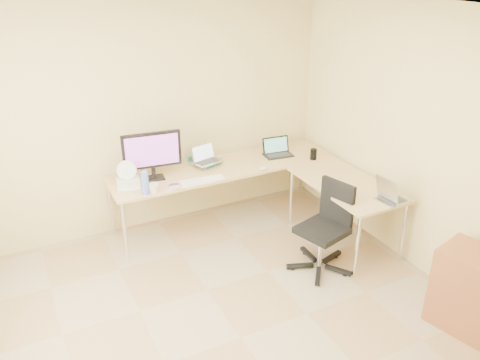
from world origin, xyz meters
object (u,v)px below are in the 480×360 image
office_chair (322,226)px  keyboard (202,180)px  laptop_center (207,154)px  laptop_black (278,147)px  desk_fan (126,173)px  water_bottle (145,183)px  desk_return (344,213)px  laptop_return (394,190)px  cabinet (469,290)px  desk_main (225,194)px  monitor (152,156)px  mug (153,188)px

office_chair → keyboard: bearing=113.6°
laptop_center → laptop_black: laptop_center is taller
laptop_black → desk_fan: size_ratio=1.31×
water_bottle → desk_return: bearing=-19.4°
laptop_return → cabinet: bearing=172.1°
laptop_black → desk_fan: bearing=-175.3°
desk_main → keyboard: size_ratio=5.56×
laptop_black → water_bottle: 1.76m
desk_return → cabinet: bearing=-85.9°
monitor → mug: monitor is taller
water_bottle → cabinet: bearing=-47.2°
monitor → water_bottle: size_ratio=2.52×
laptop_black → cabinet: 2.63m
desk_return → laptop_center: 1.65m
desk_main → monitor: size_ratio=4.25×
cabinet → mug: bearing=117.3°
desk_fan → mug: bearing=-41.7°
cabinet → keyboard: bearing=108.4°
laptop_return → laptop_black: bearing=9.2°
laptop_black → desk_fan: desk_fan is taller
laptop_black → cabinet: size_ratio=0.46×
laptop_center → keyboard: laptop_center is taller
water_bottle → desk_fan: bearing=109.9°
laptop_black → monitor: bearing=-175.9°
desk_return → desk_fan: (-2.10, 1.01, 0.49)m
laptop_black → mug: bearing=-164.8°
desk_main → cabinet: (1.09, -2.57, -0.01)m
desk_main → laptop_center: (-0.18, 0.06, 0.52)m
mug → desk_return: bearing=-20.2°
laptop_center → desk_fan: 0.94m
keyboard → cabinet: size_ratio=0.65×
desk_fan → office_chair: 2.09m
laptop_center → desk_fan: bearing=168.3°
water_bottle → laptop_black: bearing=9.5°
water_bottle → desk_fan: (-0.11, 0.31, 0.01)m
mug → cabinet: (2.02, -2.27, -0.42)m
keyboard → laptop_return: (1.51, -1.26, 0.10)m
laptop_center → laptop_return: laptop_center is taller
laptop_black → laptop_return: laptop_return is taller
desk_return → office_chair: size_ratio=1.40×
keyboard → cabinet: bearing=-52.9°
desk_main → laptop_center: laptop_center is taller
laptop_black → water_bottle: size_ratio=1.36×
office_chair → desk_fan: bearing=124.5°
keyboard → laptop_black: bearing=17.8°
laptop_center → desk_fan: (-0.94, -0.05, -0.02)m
laptop_center → office_chair: (0.64, -1.37, -0.38)m
desk_main → keyboard: 0.61m
desk_main → monitor: 1.04m
laptop_black → water_bottle: (-1.73, -0.29, 0.02)m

